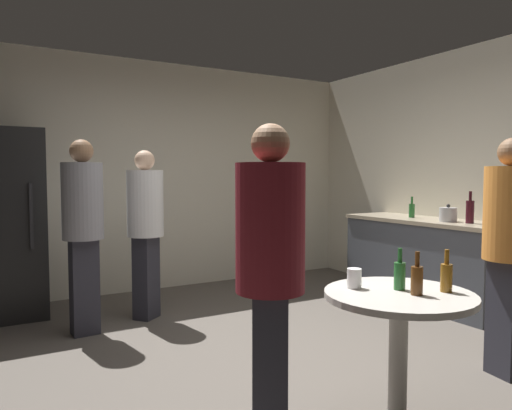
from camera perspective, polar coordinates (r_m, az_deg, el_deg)
name	(u,v)px	position (r m, az deg, el deg)	size (l,w,h in m)	color
ground_plane	(271,367)	(3.72, 1.80, -18.76)	(5.20, 5.20, 0.10)	#5B544C
wall_back	(155,176)	(5.84, -11.93, 3.35)	(5.32, 0.06, 2.70)	silver
wall_side_right	(496,177)	(5.32, 26.70, 3.04)	(0.06, 5.20, 2.70)	silver
refrigerator	(4,224)	(5.15, -27.82, -2.01)	(0.70, 0.68, 1.80)	black
kitchen_counter	(425,261)	(5.45, 19.47, -6.27)	(0.64, 1.84, 0.90)	#4C515B
kettle	(448,214)	(5.15, 21.92, -1.06)	(0.24, 0.17, 0.18)	#B2B2B7
wine_bottle_on_counter	(470,211)	(5.04, 24.12, -0.67)	(0.08, 0.08, 0.31)	#3F141E
beer_bottle_on_counter	(412,210)	(5.52, 18.06, -0.56)	(0.06, 0.06, 0.23)	#26662D
foreground_table	(399,312)	(2.75, 16.65, -12.06)	(0.80, 0.80, 0.73)	beige
beer_bottle_amber	(446,276)	(2.80, 21.72, -7.91)	(0.06, 0.06, 0.23)	#8C5919
beer_bottle_brown	(417,279)	(2.67, 18.61, -8.37)	(0.06, 0.06, 0.23)	#593314
beer_bottle_green	(400,275)	(2.76, 16.73, -7.94)	(0.06, 0.06, 0.23)	#26662D
plastic_cup_white	(354,278)	(2.75, 11.62, -8.55)	(0.08, 0.08, 0.11)	white
person_in_orange_shirt	(510,238)	(3.64, 27.98, -3.54)	(0.39, 0.39, 1.61)	#2D2D38
person_in_gray_shirt	(83,221)	(4.32, -19.90, -1.83)	(0.36, 0.36, 1.66)	#2D2D38
person_in_white_shirt	(145,221)	(4.64, -13.03, -1.88)	(0.48, 0.48, 1.60)	#2D2D38
person_in_maroon_shirt	(270,262)	(2.35, 1.70, -6.80)	(0.47, 0.47, 1.61)	#2D2D38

